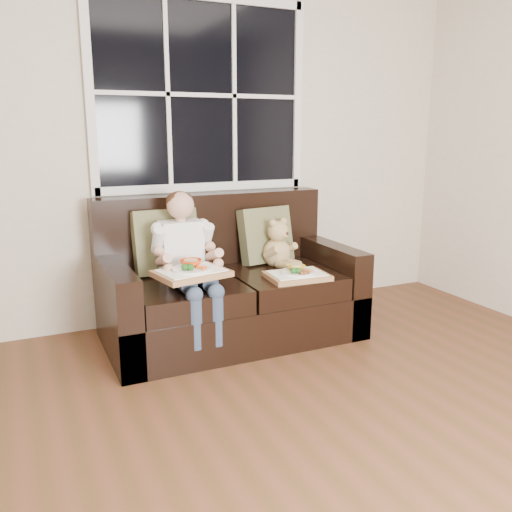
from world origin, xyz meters
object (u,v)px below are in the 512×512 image
tray_left (191,271)px  tray_right (297,274)px  loveseat (227,291)px  teddy_bear (278,247)px  child (186,252)px

tray_left → tray_right: (0.72, -0.01, -0.10)m
loveseat → teddy_bear: loveseat is taller
loveseat → child: bearing=-159.8°
tray_left → teddy_bear: bearing=12.8°
loveseat → child: child is taller
loveseat → child: size_ratio=1.92×
tray_right → tray_left: bearing=-177.1°
teddy_bear → loveseat: bearing=162.2°
child → loveseat: bearing=20.2°
loveseat → teddy_bear: (0.39, 0.01, 0.28)m
child → teddy_bear: bearing=10.0°
tray_left → tray_right: tray_left is taller
tray_right → child: bearing=165.5°
tray_left → tray_right: bearing=-12.4°
teddy_bear → tray_left: 0.83m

